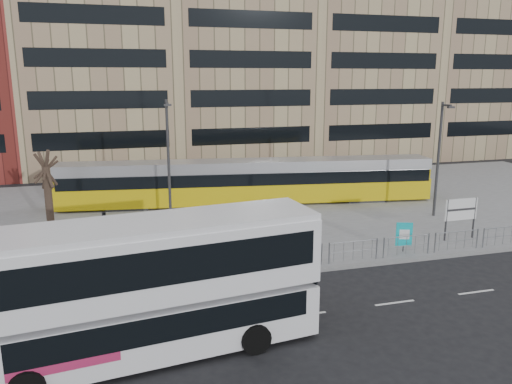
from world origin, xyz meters
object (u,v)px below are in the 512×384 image
object	(u,v)px
station_sign	(461,211)
ad_panel	(404,235)
lamp_post_east	(439,155)
bare_tree	(44,147)
traffic_light_west	(105,236)
double_decker_bus	(145,285)
tram	(249,182)
pedestrian	(277,219)
lamp_post_west	(168,155)

from	to	relation	value
station_sign	ad_panel	size ratio (longest dim) A/B	1.49
lamp_post_east	bare_tree	distance (m)	24.35
traffic_light_west	lamp_post_east	distance (m)	21.53
bare_tree	double_decker_bus	bearing A→B (deg)	-72.60
tram	ad_panel	xyz separation A→B (m)	(5.18, -12.34, -0.66)
tram	ad_panel	world-z (taller)	tram
station_sign	pedestrian	world-z (taller)	station_sign
double_decker_bus	bare_tree	xyz separation A→B (m)	(-4.71, 15.02, 2.71)
pedestrian	tram	bearing A→B (deg)	19.43
tram	pedestrian	bearing A→B (deg)	-84.36
ad_panel	bare_tree	size ratio (longest dim) A/B	0.23
lamp_post_east	station_sign	bearing A→B (deg)	-109.25
ad_panel	lamp_post_east	world-z (taller)	lamp_post_east
tram	pedestrian	size ratio (longest dim) A/B	16.05
traffic_light_west	bare_tree	bearing A→B (deg)	96.48
lamp_post_west	tram	bearing A→B (deg)	24.25
ad_panel	lamp_post_west	bearing A→B (deg)	157.97
double_decker_bus	ad_panel	distance (m)	15.12
station_sign	ad_panel	bearing A→B (deg)	-167.28
pedestrian	traffic_light_west	distance (m)	10.59
lamp_post_west	bare_tree	bearing A→B (deg)	-172.09
lamp_post_west	traffic_light_west	bearing A→B (deg)	-113.06
tram	station_sign	size ratio (longest dim) A/B	11.39
tram	lamp_post_west	size ratio (longest dim) A/B	3.52
double_decker_bus	pedestrian	xyz separation A→B (m)	(8.20, 11.33, -1.52)
bare_tree	traffic_light_west	bearing A→B (deg)	-67.56
traffic_light_west	station_sign	bearing A→B (deg)	-14.79
station_sign	pedestrian	distance (m)	10.44
pedestrian	traffic_light_west	xyz separation A→B (m)	(-9.58, -4.35, 1.13)
lamp_post_east	bare_tree	xyz separation A→B (m)	(-24.15, 3.02, 0.96)
double_decker_bus	traffic_light_west	bearing A→B (deg)	94.25
double_decker_bus	ad_panel	world-z (taller)	double_decker_bus
double_decker_bus	lamp_post_east	xyz separation A→B (m)	(19.44, 12.00, 1.76)
ad_panel	pedestrian	world-z (taller)	pedestrian
double_decker_bus	pedestrian	bearing A→B (deg)	47.14
lamp_post_east	tram	bearing A→B (deg)	148.53
tram	traffic_light_west	size ratio (longest dim) A/B	8.70
station_sign	lamp_post_east	bearing A→B (deg)	70.05
traffic_light_west	lamp_post_west	xyz separation A→B (m)	(3.85, 9.03, 2.23)
double_decker_bus	tram	xyz separation A→B (m)	(8.46, 18.72, -0.77)
bare_tree	lamp_post_east	bearing A→B (deg)	-7.12
double_decker_bus	station_sign	size ratio (longest dim) A/B	5.00
pedestrian	lamp_post_east	bearing A→B (deg)	-65.11
tram	pedestrian	xyz separation A→B (m)	(-0.27, -7.39, -0.75)
double_decker_bus	lamp_post_west	world-z (taller)	lamp_post_west
station_sign	lamp_post_west	size ratio (longest dim) A/B	0.31
station_sign	lamp_post_east	xyz separation A→B (m)	(1.62, 4.63, 2.47)
ad_panel	double_decker_bus	bearing A→B (deg)	-136.20
station_sign	lamp_post_west	bearing A→B (deg)	149.94
tram	ad_panel	size ratio (longest dim) A/B	17.01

